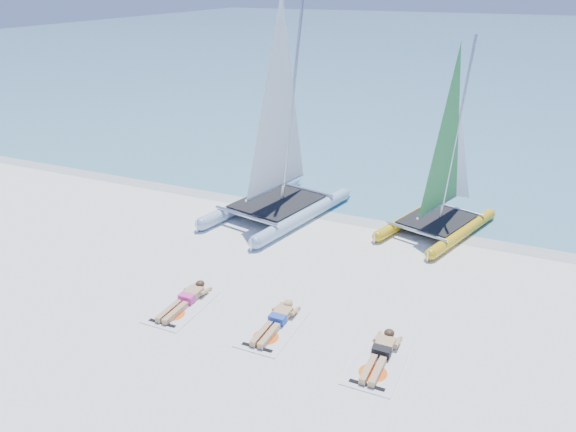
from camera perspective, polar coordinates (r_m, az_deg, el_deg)
name	(u,v)px	position (r m, az deg, el deg)	size (l,w,h in m)	color
ground	(284,298)	(13.59, -0.36, -8.35)	(140.00, 140.00, 0.00)	white
sea	(508,42)	(74.02, 21.41, 16.13)	(140.00, 115.00, 0.01)	#73B7C0
wet_sand_strip	(356,216)	(18.19, 6.91, -0.01)	(140.00, 1.40, 0.01)	silver
catamaran_blue	(279,149)	(17.57, -0.95, 6.81)	(3.59, 5.72, 7.24)	#BCD5F8
catamaran_yellow	(449,169)	(17.40, 16.04, 4.60)	(3.22, 4.68, 5.82)	gold
towel_a	(182,307)	(13.48, -10.76, -9.06)	(1.00, 1.85, 0.02)	white
sunbather_a	(186,299)	(13.55, -10.33, -8.29)	(0.37, 1.73, 0.26)	#DDAF74
towel_b	(273,329)	(12.51, -1.55, -11.39)	(1.00, 1.85, 0.02)	white
sunbather_b	(277,320)	(12.59, -1.17, -10.53)	(0.37, 1.73, 0.26)	#DDAF74
towel_c	(378,363)	(11.70, 9.12, -14.50)	(1.00, 1.85, 0.02)	white
sunbather_c	(381,353)	(11.79, 9.42, -13.55)	(0.37, 1.73, 0.26)	#DDAF74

